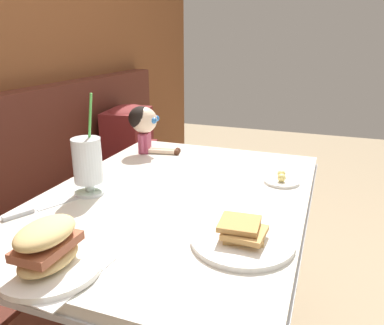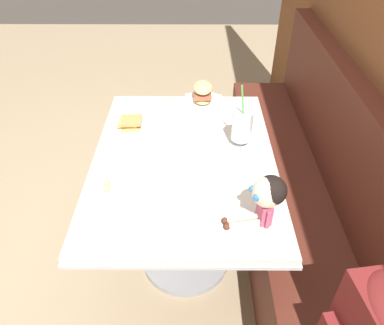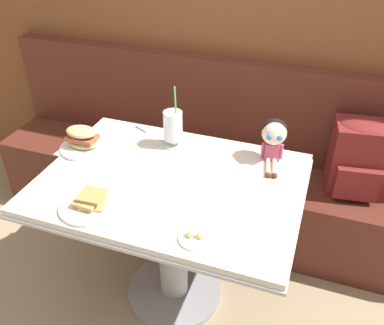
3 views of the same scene
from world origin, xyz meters
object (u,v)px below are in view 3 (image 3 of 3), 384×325
at_px(toast_plate, 91,204).
at_px(butter_saucer, 195,237).
at_px(sandwich_plate, 83,141).
at_px(seated_doll, 274,135).
at_px(butter_knife, 147,131).
at_px(milkshake_glass, 173,127).
at_px(backpack, 362,156).

relative_size(toast_plate, butter_saucer, 2.08).
xyz_separation_m(sandwich_plate, seated_doll, (0.85, 0.21, 0.08)).
height_order(sandwich_plate, seated_doll, seated_doll).
distance_m(toast_plate, butter_saucer, 0.44).
bearing_deg(sandwich_plate, butter_saucer, -29.51).
height_order(toast_plate, butter_knife, toast_plate).
xyz_separation_m(milkshake_glass, sandwich_plate, (-0.39, -0.17, -0.06)).
distance_m(toast_plate, backpack, 1.33).
distance_m(butter_knife, seated_doll, 0.65).
distance_m(sandwich_plate, seated_doll, 0.88).
xyz_separation_m(butter_knife, backpack, (1.04, 0.27, -0.09)).
distance_m(butter_saucer, backpack, 1.07).
distance_m(milkshake_glass, butter_saucer, 0.64).
relative_size(milkshake_glass, backpack, 0.78).
bearing_deg(seated_doll, sandwich_plate, -166.40).
height_order(milkshake_glass, butter_knife, milkshake_glass).
height_order(butter_saucer, butter_knife, butter_saucer).
xyz_separation_m(sandwich_plate, backpack, (1.26, 0.51, -0.13)).
distance_m(toast_plate, seated_doll, 0.83).
bearing_deg(seated_doll, butter_saucer, -104.81).
height_order(butter_saucer, seated_doll, seated_doll).
bearing_deg(sandwich_plate, milkshake_glass, 23.22).
xyz_separation_m(sandwich_plate, butter_saucer, (0.69, -0.39, -0.04)).
height_order(toast_plate, backpack, backpack).
bearing_deg(butter_knife, butter_saucer, -52.93).
bearing_deg(sandwich_plate, butter_knife, 49.16).
distance_m(milkshake_glass, sandwich_plate, 0.43).
bearing_deg(sandwich_plate, seated_doll, 13.60).
xyz_separation_m(toast_plate, milkshake_glass, (0.13, 0.52, 0.09)).
height_order(sandwich_plate, butter_saucer, sandwich_plate).
height_order(toast_plate, seated_doll, seated_doll).
relative_size(toast_plate, butter_knife, 1.14).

